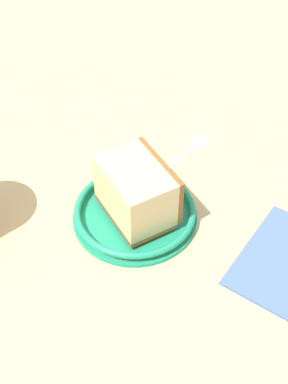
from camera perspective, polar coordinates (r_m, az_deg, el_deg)
name	(u,v)px	position (r cm, az deg, el deg)	size (l,w,h in cm)	color
ground_plane	(112,187)	(68.69, -3.43, 0.51)	(143.82, 143.82, 2.65)	tan
small_plate	(135,213)	(62.58, -0.97, -2.23)	(14.62, 14.62, 1.76)	#1E8C66
cake_slice	(137,191)	(60.12, -0.78, 0.10)	(10.22, 11.10, 6.72)	brown
teaspoon	(190,150)	(71.64, 4.89, 4.52)	(13.81, 3.64, 0.80)	silver
folded_napkin	(287,261)	(60.87, 15.01, -7.10)	(13.51, 9.48, 0.60)	slate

